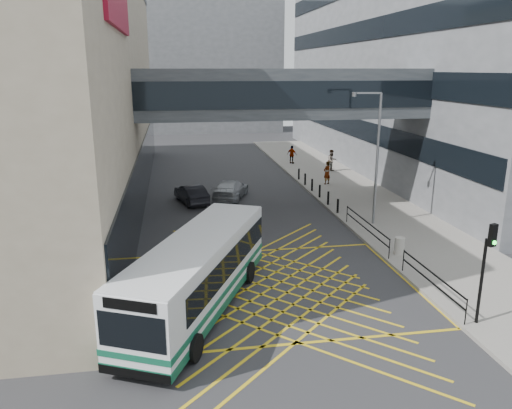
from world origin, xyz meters
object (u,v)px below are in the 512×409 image
street_lamp (375,151)px  pedestrian_a (327,173)px  car_white (163,293)px  car_silver (230,189)px  bus (199,271)px  litter_bin (399,246)px  car_dark (191,194)px  traffic_light (487,260)px  pedestrian_c (292,155)px  pedestrian_b (332,161)px

street_lamp → pedestrian_a: (0.56, 10.42, -3.42)m
car_white → pedestrian_a: bearing=-121.8°
street_lamp → car_silver: bearing=141.5°
bus → litter_bin: bearing=45.7°
car_dark → traffic_light: 21.35m
pedestrian_c → traffic_light: bearing=130.0°
traffic_light → street_lamp: bearing=68.6°
car_silver → bus: bearing=99.4°
pedestrian_b → traffic_light: bearing=-114.5°
bus → car_white: bus is taller
traffic_light → street_lamp: street_lamp is taller
bus → litter_bin: bus is taller
car_dark → pedestrian_c: pedestrian_c is taller
car_white → traffic_light: 11.83m
car_dark → car_silver: 2.90m
pedestrian_a → bus: bearing=31.4°
bus → pedestrian_b: 27.44m
litter_bin → pedestrian_a: (1.09, 15.45, 0.48)m
traffic_light → pedestrian_c: 31.59m
car_silver → street_lamp: 11.37m
car_dark → car_silver: bearing=179.5°
car_white → pedestrian_b: size_ratio=2.25×
bus → traffic_light: size_ratio=2.72×
traffic_light → pedestrian_b: bearing=65.3°
car_white → street_lamp: bearing=-142.6°
bus → street_lamp: street_lamp is taller
traffic_light → litter_bin: size_ratio=4.41×
litter_bin → pedestrian_c: size_ratio=0.50×
street_lamp → pedestrian_c: size_ratio=4.41×
car_white → street_lamp: size_ratio=0.57×
car_dark → street_lamp: bearing=129.9°
car_white → street_lamp: (11.94, 8.72, 3.79)m
street_lamp → pedestrian_a: bearing=94.7°
car_dark → pedestrian_a: pedestrian_a is taller
street_lamp → litter_bin: (-0.53, -5.03, -3.89)m
car_dark → pedestrian_a: bearing=-178.0°
car_silver → pedestrian_a: (7.97, 2.67, 0.35)m
street_lamp → pedestrian_c: (-0.10, 19.49, -3.46)m
street_lamp → pedestrian_a: size_ratio=4.19×
pedestrian_a → pedestrian_b: 5.22m
car_white → car_dark: bearing=-95.0°
bus → traffic_light: (9.77, -3.17, 1.08)m
bus → pedestrian_c: bus is taller
bus → car_dark: size_ratio=2.48×
pedestrian_b → pedestrian_c: 4.97m
litter_bin → pedestrian_a: 15.50m
bus → litter_bin: size_ratio=12.00×
pedestrian_b → car_dark: bearing=-164.6°
car_white → street_lamp: 15.26m
car_dark → pedestrian_c: bearing=-144.7°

